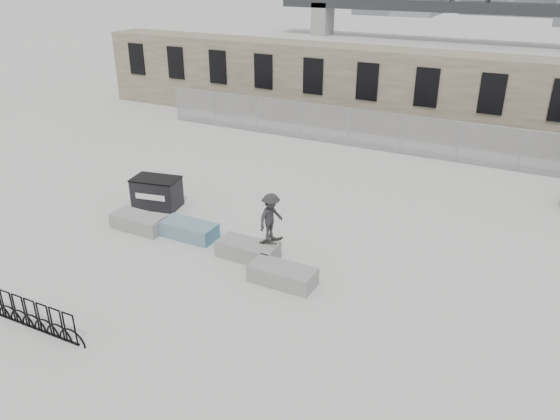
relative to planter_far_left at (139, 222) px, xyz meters
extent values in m
plane|color=#B7B6B2|center=(3.15, 0.10, -0.30)|extent=(120.00, 120.00, 0.00)
cube|color=#69614D|center=(3.15, 16.35, 1.95)|extent=(36.00, 2.50, 4.50)
cube|color=black|center=(-12.85, 15.08, 2.60)|extent=(1.20, 0.12, 2.00)
cube|color=black|center=(-9.65, 15.08, 2.60)|extent=(1.20, 0.12, 2.00)
cube|color=black|center=(-6.45, 15.08, 2.60)|extent=(1.20, 0.12, 2.00)
cube|color=black|center=(-3.25, 15.08, 2.60)|extent=(1.20, 0.12, 2.00)
cube|color=black|center=(-0.05, 15.08, 2.60)|extent=(1.20, 0.12, 2.00)
cube|color=black|center=(3.15, 15.08, 2.60)|extent=(1.20, 0.12, 2.00)
cube|color=black|center=(6.35, 15.08, 2.60)|extent=(1.20, 0.12, 2.00)
cube|color=black|center=(9.55, 15.08, 2.60)|extent=(1.20, 0.12, 2.00)
cylinder|color=gray|center=(-7.85, 12.60, 0.70)|extent=(0.06, 0.06, 2.00)
cylinder|color=gray|center=(-5.10, 12.60, 0.70)|extent=(0.06, 0.06, 2.00)
cylinder|color=gray|center=(-2.35, 12.60, 0.70)|extent=(0.06, 0.06, 2.00)
cylinder|color=gray|center=(0.40, 12.60, 0.70)|extent=(0.06, 0.06, 2.00)
cylinder|color=gray|center=(3.15, 12.60, 0.70)|extent=(0.06, 0.06, 2.00)
cylinder|color=gray|center=(5.90, 12.60, 0.70)|extent=(0.06, 0.06, 2.00)
cylinder|color=gray|center=(8.65, 12.60, 0.70)|extent=(0.06, 0.06, 2.00)
cylinder|color=gray|center=(11.40, 12.60, 0.70)|extent=(0.06, 0.06, 2.00)
cube|color=#99999E|center=(3.15, 12.60, 0.70)|extent=(22.00, 0.02, 2.00)
cylinder|color=gray|center=(3.15, 12.60, 1.70)|extent=(22.00, 0.04, 0.04)
cube|color=gray|center=(0.00, 0.00, -0.02)|extent=(2.00, 0.90, 0.55)
cube|color=#2D471E|center=(0.00, 0.00, 0.19)|extent=(1.76, 0.66, 0.10)
cube|color=#2C6585|center=(1.97, 0.32, -0.02)|extent=(2.00, 0.90, 0.55)
cube|color=#2D471E|center=(1.97, 0.32, 0.19)|extent=(1.76, 0.66, 0.10)
cube|color=gray|center=(4.54, 0.01, -0.02)|extent=(2.00, 0.90, 0.55)
cube|color=#2D471E|center=(4.54, 0.01, 0.19)|extent=(1.76, 0.66, 0.10)
cube|color=gray|center=(6.25, -0.83, -0.02)|extent=(2.00, 0.90, 0.55)
cube|color=#2D471E|center=(6.25, -0.83, 0.19)|extent=(1.76, 0.66, 0.10)
cube|color=black|center=(-0.69, 1.90, 0.28)|extent=(1.94, 1.38, 1.15)
cube|color=black|center=(-0.69, 1.90, 0.87)|extent=(1.99, 1.44, 0.05)
cube|color=white|center=(-0.58, 1.36, 0.32)|extent=(1.22, 0.26, 0.22)
cube|color=black|center=(1.48, -5.85, -0.28)|extent=(3.15, 0.12, 0.04)
torus|color=black|center=(0.58, -5.86, 0.15)|extent=(0.89, 0.07, 0.89)
torus|color=black|center=(1.03, -5.86, 0.15)|extent=(0.89, 0.07, 0.89)
torus|color=black|center=(1.48, -5.85, 0.15)|extent=(0.89, 0.07, 0.89)
torus|color=black|center=(1.93, -5.84, 0.15)|extent=(0.89, 0.07, 0.89)
torus|color=black|center=(2.38, -5.83, 0.15)|extent=(0.89, 0.07, 0.89)
torus|color=black|center=(2.83, -5.82, 0.15)|extent=(0.89, 0.07, 0.89)
cube|color=gray|center=(-16.85, 55.10, 1.70)|extent=(2.00, 3.00, 4.00)
imported|color=#262628|center=(5.25, 0.30, 1.21)|extent=(0.77, 1.11, 1.58)
cube|color=black|center=(5.25, 0.30, 0.39)|extent=(0.78, 0.30, 0.30)
cylinder|color=beige|center=(4.97, 0.23, 0.34)|extent=(0.06, 0.03, 0.06)
cylinder|color=beige|center=(4.97, 0.37, 0.34)|extent=(0.06, 0.03, 0.06)
cylinder|color=beige|center=(5.53, 0.23, 0.34)|extent=(0.06, 0.03, 0.06)
cylinder|color=beige|center=(5.53, 0.37, 0.34)|extent=(0.06, 0.03, 0.06)
camera|label=1|loc=(12.67, -13.27, 8.54)|focal=35.00mm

